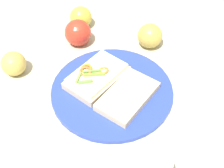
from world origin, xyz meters
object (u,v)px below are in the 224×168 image
Objects in this scene: plate at (112,91)px; apple_0 at (81,17)px; apple_2 at (150,36)px; apple_1 at (78,33)px; sandwich at (97,76)px; bread_slice_side at (128,96)px; apple_3 at (14,64)px.

apple_0 reaches higher than plate.
plate is at bearing -126.95° from apple_2.
apple_0 is 0.88× the size of apple_1.
sandwich is 1.17× the size of bread_slice_side.
apple_3 is (-0.39, -0.07, -0.00)m from apple_2.
apple_2 is at bearing -9.45° from apple_1.
bread_slice_side is 0.24m from apple_2.
apple_1 reaches higher than bread_slice_side.
plate is at bearing -21.85° from apple_3.
apple_0 is 0.27m from apple_3.
bread_slice_side is (0.07, -0.07, -0.01)m from sandwich.
apple_3 is (-0.18, -0.11, -0.01)m from apple_1.
apple_3 is (-0.22, 0.07, 0.00)m from sandwich.
apple_1 is 0.22m from apple_2.
apple_3 reaches higher than sandwich.
apple_2 reaches higher than sandwich.
bread_slice_side is at bearing -72.91° from apple_0.
apple_1 reaches higher than sandwich.
sandwich reaches higher than plate.
apple_2 is at bearing 53.05° from plate.
apple_0 reaches higher than apple_3.
apple_1 is at bearing 59.15° from sandwich.
apple_2 reaches higher than plate.
apple_1 is (-0.04, 0.18, 0.01)m from sandwich.
apple_0 is (-0.07, 0.30, 0.03)m from plate.
plate is 1.98× the size of bread_slice_side.
apple_2 reaches higher than apple_3.
bread_slice_side is 0.33m from apple_3.
plate is 0.05m from bread_slice_side.
apple_2 is (0.10, 0.21, 0.01)m from bread_slice_side.
sandwich is 2.70× the size of apple_0.
apple_3 is (-0.26, 0.10, 0.03)m from plate.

